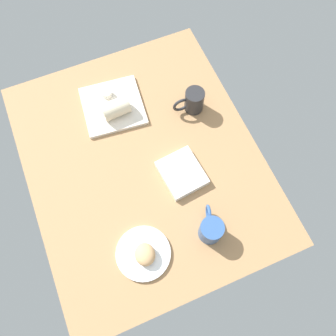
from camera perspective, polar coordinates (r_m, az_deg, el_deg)
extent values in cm
cube|color=#9E754C|center=(137.47, -4.14, 0.95)|extent=(110.00, 90.00, 4.00)
cylinder|color=white|center=(125.06, -4.16, -14.07)|extent=(19.60, 19.60, 1.40)
ellipsoid|color=tan|center=(121.85, -3.87, -14.24)|extent=(8.63, 7.81, 4.77)
cube|color=silver|center=(147.98, -9.22, 10.22)|extent=(27.07, 27.07, 1.60)
cylinder|color=silver|center=(149.26, -10.25, 12.22)|extent=(4.54, 4.54, 2.78)
cylinder|color=#D54F21|center=(148.37, -10.32, 12.46)|extent=(3.72, 3.72, 0.40)
cylinder|color=beige|center=(141.94, -8.73, 9.85)|extent=(7.80, 11.57, 7.16)
cube|color=silver|center=(131.70, 2.34, -0.83)|extent=(18.59, 16.62, 3.09)
cylinder|color=#262628|center=(142.66, 4.42, 11.19)|extent=(7.93, 7.93, 10.49)
cylinder|color=olive|center=(138.80, 4.56, 12.24)|extent=(6.50, 6.50, 0.40)
torus|color=#262628|center=(141.23, 2.26, 10.51)|extent=(1.40, 7.53, 7.50)
cylinder|color=#2D518C|center=(122.77, 7.22, -10.33)|extent=(8.40, 8.40, 9.83)
cylinder|color=#A17034|center=(118.58, 7.46, -9.91)|extent=(6.89, 6.89, 0.40)
torus|color=#2D518C|center=(123.99, 6.82, -7.71)|extent=(7.14, 3.23, 7.10)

